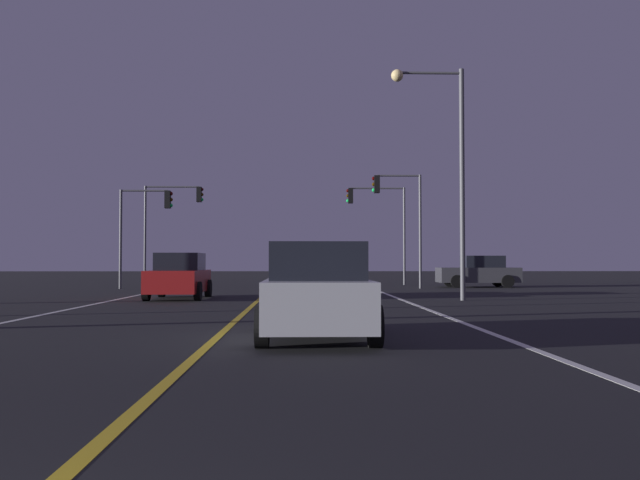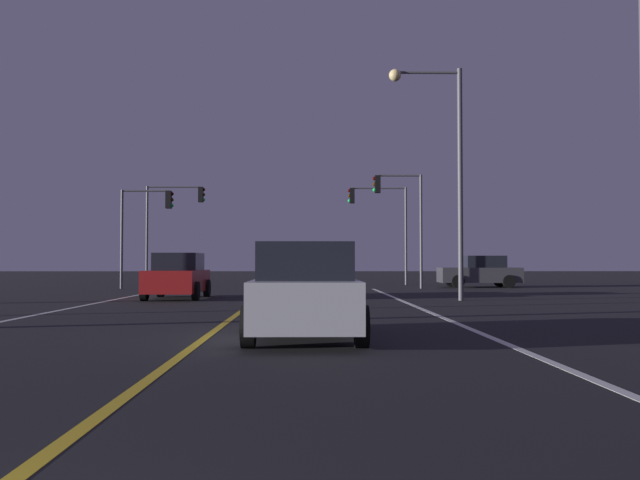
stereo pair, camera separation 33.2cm
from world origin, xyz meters
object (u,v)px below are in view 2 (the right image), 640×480
Objects in this scene: car_lead_same_lane at (305,293)px; traffic_light_near_left at (147,215)px; car_ahead_far at (305,276)px; traffic_light_far_left at (174,212)px; car_oncoming at (178,277)px; traffic_light_near_right at (399,205)px; street_lamp_right_far at (443,152)px; street_lamp_right_near at (616,51)px; car_crossing_side at (480,272)px; traffic_light_far_right at (379,212)px.

traffic_light_near_left is at bearing 19.55° from car_lead_same_lane.
traffic_light_far_left reaches higher than car_ahead_far.
car_oncoming is 0.73× the size of traffic_light_near_right.
traffic_light_near_right is 11.04m from street_lamp_right_far.
street_lamp_right_near is at bearing 33.37° from car_oncoming.
car_lead_same_lane is at bearing -70.45° from traffic_light_near_left.
car_crossing_side is 0.73× the size of traffic_light_near_right.
car_crossing_side is 0.74× the size of traffic_light_far_right.
street_lamp_right_near is 0.90× the size of street_lamp_right_far.
street_lamp_right_far is at bearing -89.50° from street_lamp_right_near.
car_oncoming is at bearing -78.48° from traffic_light_far_left.
car_lead_same_lane and car_crossing_side have the same top height.
car_oncoming is 18.22m from street_lamp_right_near.
car_crossing_side is 14.18m from street_lamp_right_far.
car_ahead_far is at bearing 72.92° from traffic_light_far_right.
car_ahead_far is at bearing 0.22° from car_lead_same_lane.
traffic_light_near_right is 1.01× the size of traffic_light_far_right.
car_crossing_side is 6.02m from traffic_light_near_right.
traffic_light_near_right reaches higher than traffic_light_far_right.
street_lamp_right_near is at bearing -66.77° from traffic_light_far_left.
car_ahead_far is at bearing -26.81° from street_lamp_right_far.
car_crossing_side is at bearing -99.46° from street_lamp_right_near.
street_lamp_right_near reaches higher than traffic_light_far_left.
car_lead_same_lane is 24.66m from traffic_light_near_left.
traffic_light_far_left is (-12.61, 5.50, 0.04)m from traffic_light_near_right.
car_ahead_far is at bearing 47.36° from car_crossing_side.
car_oncoming is 0.52× the size of street_lamp_right_far.
traffic_light_near_left is (-3.40, 9.63, 2.93)m from car_oncoming.
street_lamp_right_near is at bearing -61.70° from traffic_light_near_left.
car_crossing_side is (14.15, 11.33, 0.00)m from car_oncoming.
traffic_light_far_right reaches higher than car_oncoming.
car_oncoming is at bearing 19.63° from car_lead_same_lane.
traffic_light_far_right is 0.78× the size of street_lamp_right_near.
car_lead_same_lane is at bearing -74.59° from traffic_light_far_left.
street_lamp_right_far is at bearing 92.16° from traffic_light_far_right.
traffic_light_near_right is 12.94m from traffic_light_near_left.
street_lamp_right_far reaches higher than traffic_light_far_left.
car_lead_same_lane is 0.73× the size of traffic_light_far_left.
car_oncoming is 0.58× the size of street_lamp_right_near.
traffic_light_near_right is at bearing 0.00° from traffic_light_near_left.
traffic_light_far_left is at bearing -12.43° from car_crossing_side.
car_oncoming is at bearing 38.69° from car_crossing_side.
car_crossing_side is at bearing 128.69° from car_oncoming.
traffic_light_far_left is (-12.13, 0.00, 0.03)m from traffic_light_far_right.
car_lead_same_lane is at bearing 78.40° from traffic_light_near_right.
car_lead_same_lane is 14.56m from car_ahead_far.
car_lead_same_lane is 0.74× the size of traffic_light_far_right.
street_lamp_right_far reaches higher than traffic_light_near_right.
traffic_light_far_right is at bearing -88.59° from street_lamp_right_near.
car_crossing_side is 17.87m from traffic_light_near_left.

